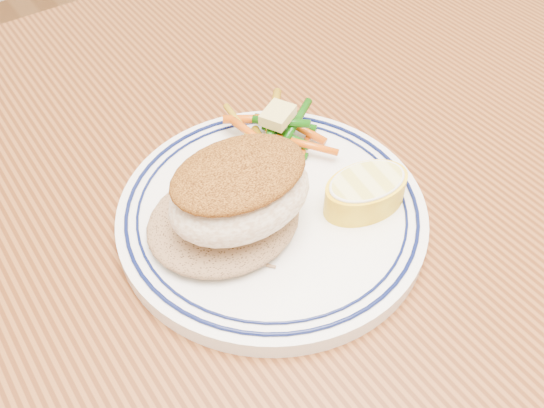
{
  "coord_description": "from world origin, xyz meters",
  "views": [
    {
      "loc": [
        -0.21,
        -0.24,
        1.12
      ],
      "look_at": [
        -0.02,
        0.03,
        0.77
      ],
      "focal_mm": 40.0,
      "sensor_mm": 36.0,
      "label": 1
    }
  ],
  "objects_px": {
    "dining_table": "(308,298)",
    "fish_fillet": "(240,190)",
    "plate": "(272,213)",
    "lemon_wedge": "(366,191)",
    "rice_pilaf": "(223,217)",
    "vegetable_pile": "(273,137)"
  },
  "relations": [
    {
      "from": "vegetable_pile",
      "to": "lemon_wedge",
      "type": "xyz_separation_m",
      "value": [
        0.02,
        -0.09,
        0.0
      ]
    },
    {
      "from": "plate",
      "to": "fish_fillet",
      "type": "bearing_deg",
      "value": -169.88
    },
    {
      "from": "plate",
      "to": "dining_table",
      "type": "bearing_deg",
      "value": -50.99
    },
    {
      "from": "rice_pilaf",
      "to": "vegetable_pile",
      "type": "relative_size",
      "value": 1.12
    },
    {
      "from": "vegetable_pile",
      "to": "plate",
      "type": "bearing_deg",
      "value": -125.71
    },
    {
      "from": "fish_fillet",
      "to": "vegetable_pile",
      "type": "distance_m",
      "value": 0.1
    },
    {
      "from": "rice_pilaf",
      "to": "lemon_wedge",
      "type": "distance_m",
      "value": 0.11
    },
    {
      "from": "rice_pilaf",
      "to": "vegetable_pile",
      "type": "bearing_deg",
      "value": 32.24
    },
    {
      "from": "fish_fillet",
      "to": "dining_table",
      "type": "bearing_deg",
      "value": -21.44
    },
    {
      "from": "dining_table",
      "to": "lemon_wedge",
      "type": "distance_m",
      "value": 0.13
    },
    {
      "from": "plate",
      "to": "lemon_wedge",
      "type": "distance_m",
      "value": 0.08
    },
    {
      "from": "plate",
      "to": "lemon_wedge",
      "type": "bearing_deg",
      "value": -31.3
    },
    {
      "from": "dining_table",
      "to": "lemon_wedge",
      "type": "bearing_deg",
      "value": -15.33
    },
    {
      "from": "vegetable_pile",
      "to": "lemon_wedge",
      "type": "distance_m",
      "value": 0.1
    },
    {
      "from": "plate",
      "to": "rice_pilaf",
      "type": "bearing_deg",
      "value": 173.24
    },
    {
      "from": "plate",
      "to": "lemon_wedge",
      "type": "relative_size",
      "value": 3.25
    },
    {
      "from": "plate",
      "to": "rice_pilaf",
      "type": "relative_size",
      "value": 2.05
    },
    {
      "from": "dining_table",
      "to": "fish_fillet",
      "type": "xyz_separation_m",
      "value": [
        -0.05,
        0.02,
        0.16
      ]
    },
    {
      "from": "dining_table",
      "to": "fish_fillet",
      "type": "relative_size",
      "value": 13.4
    },
    {
      "from": "fish_fillet",
      "to": "vegetable_pile",
      "type": "relative_size",
      "value": 1.04
    },
    {
      "from": "plate",
      "to": "vegetable_pile",
      "type": "distance_m",
      "value": 0.07
    },
    {
      "from": "dining_table",
      "to": "plate",
      "type": "bearing_deg",
      "value": 129.01
    }
  ]
}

